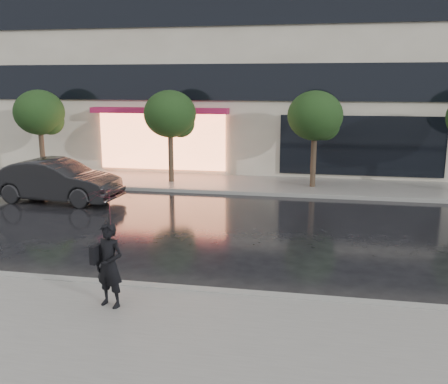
# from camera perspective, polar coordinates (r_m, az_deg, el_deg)

# --- Properties ---
(ground) EXTENTS (120.00, 120.00, 0.00)m
(ground) POSITION_cam_1_polar(r_m,az_deg,el_deg) (11.62, -5.88, -9.30)
(ground) COLOR black
(ground) RESTS_ON ground
(sidewalk_near) EXTENTS (60.00, 4.50, 0.12)m
(sidewalk_near) POSITION_cam_1_polar(r_m,az_deg,el_deg) (8.83, -12.12, -16.48)
(sidewalk_near) COLOR slate
(sidewalk_near) RESTS_ON ground
(sidewalk_far) EXTENTS (60.00, 3.50, 0.12)m
(sidewalk_far) POSITION_cam_1_polar(r_m,az_deg,el_deg) (21.25, 1.95, 0.92)
(sidewalk_far) COLOR slate
(sidewalk_far) RESTS_ON ground
(curb_near) EXTENTS (60.00, 0.25, 0.14)m
(curb_near) POSITION_cam_1_polar(r_m,az_deg,el_deg) (10.71, -7.43, -10.87)
(curb_near) COLOR gray
(curb_near) RESTS_ON ground
(curb_far) EXTENTS (60.00, 0.25, 0.14)m
(curb_far) POSITION_cam_1_polar(r_m,az_deg,el_deg) (19.55, 1.17, -0.05)
(curb_far) COLOR gray
(curb_far) RESTS_ON ground
(tree_far_west) EXTENTS (2.20, 2.20, 3.99)m
(tree_far_west) POSITION_cam_1_polar(r_m,az_deg,el_deg) (23.72, -20.19, 8.35)
(tree_far_west) COLOR #33261C
(tree_far_west) RESTS_ON ground
(tree_mid_west) EXTENTS (2.20, 2.20, 3.99)m
(tree_mid_west) POSITION_cam_1_polar(r_m,az_deg,el_deg) (21.30, -6.01, 8.66)
(tree_mid_west) COLOR #33261C
(tree_mid_west) RESTS_ON ground
(tree_mid_east) EXTENTS (2.20, 2.20, 3.99)m
(tree_mid_east) POSITION_cam_1_polar(r_m,az_deg,el_deg) (20.41, 10.53, 8.36)
(tree_mid_east) COLOR #33261C
(tree_mid_east) RESTS_ON ground
(parked_car) EXTENTS (4.84, 1.99, 1.56)m
(parked_car) POSITION_cam_1_polar(r_m,az_deg,el_deg) (19.23, -18.60, 1.24)
(parked_car) COLOR black
(parked_car) RESTS_ON ground
(pedestrian_with_umbrella) EXTENTS (1.12, 1.13, 2.30)m
(pedestrian_with_umbrella) POSITION_cam_1_polar(r_m,az_deg,el_deg) (9.45, -13.01, -4.31)
(pedestrian_with_umbrella) COLOR black
(pedestrian_with_umbrella) RESTS_ON sidewalk_near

